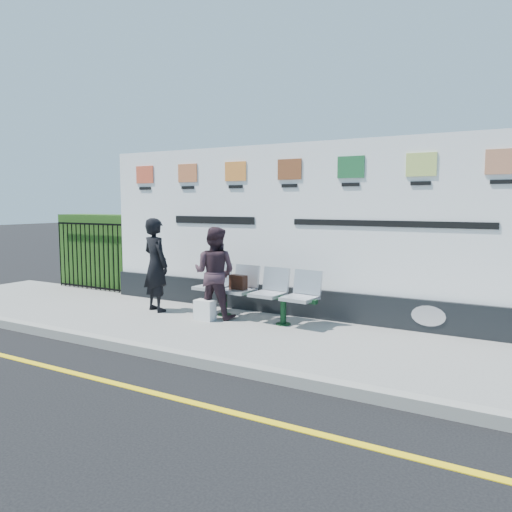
{
  "coord_description": "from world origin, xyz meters",
  "views": [
    {
      "loc": [
        4.34,
        -4.04,
        2.1
      ],
      "look_at": [
        0.38,
        2.82,
        1.25
      ],
      "focal_mm": 35.0,
      "sensor_mm": 36.0,
      "label": 1
    }
  ],
  "objects_px": {
    "billboard": "(291,241)",
    "woman_left": "(156,265)",
    "bench": "(253,305)",
    "woman_right": "(215,273)"
  },
  "relations": [
    {
      "from": "bench",
      "to": "woman_right",
      "type": "relative_size",
      "value": 1.47
    },
    {
      "from": "billboard",
      "to": "woman_left",
      "type": "distance_m",
      "value": 2.5
    },
    {
      "from": "woman_left",
      "to": "woman_right",
      "type": "distance_m",
      "value": 1.25
    },
    {
      "from": "woman_right",
      "to": "bench",
      "type": "bearing_deg",
      "value": -172.78
    },
    {
      "from": "woman_left",
      "to": "woman_right",
      "type": "bearing_deg",
      "value": -158.89
    },
    {
      "from": "bench",
      "to": "woman_left",
      "type": "xyz_separation_m",
      "value": [
        -1.88,
        -0.28,
        0.61
      ]
    },
    {
      "from": "billboard",
      "to": "woman_left",
      "type": "xyz_separation_m",
      "value": [
        -2.24,
        -1.0,
        -0.45
      ]
    },
    {
      "from": "billboard",
      "to": "woman_right",
      "type": "distance_m",
      "value": 1.46
    },
    {
      "from": "billboard",
      "to": "bench",
      "type": "bearing_deg",
      "value": -116.24
    },
    {
      "from": "woman_right",
      "to": "billboard",
      "type": "bearing_deg",
      "value": -147.14
    }
  ]
}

